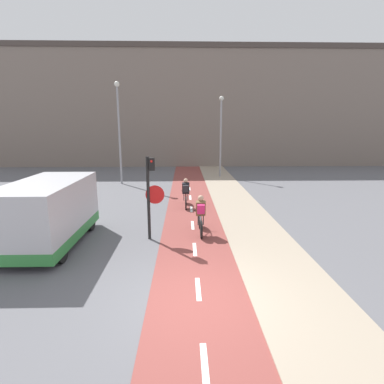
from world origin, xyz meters
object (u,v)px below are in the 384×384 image
object	(u,v)px
street_lamp_far	(119,123)
cyclist_near	(201,216)
cyclist_far	(186,194)
traffic_light_pole	(151,189)
street_lamp_sidewalk	(221,128)
van	(48,214)

from	to	relation	value
street_lamp_far	cyclist_near	size ratio (longest dim) A/B	3.94
cyclist_near	cyclist_far	xyz separation A→B (m)	(-0.54, 3.90, -0.00)
traffic_light_pole	cyclist_far	size ratio (longest dim) A/B	1.74
cyclist_near	cyclist_far	world-z (taller)	cyclist_near
street_lamp_sidewalk	cyclist_far	xyz separation A→B (m)	(-2.85, -9.40, -3.22)
traffic_light_pole	cyclist_near	size ratio (longest dim) A/B	1.69
traffic_light_pole	cyclist_near	world-z (taller)	traffic_light_pole
cyclist_far	van	xyz separation A→B (m)	(-4.73, -4.86, 0.39)
cyclist_near	street_lamp_sidewalk	bearing A→B (deg)	80.16
street_lamp_far	van	xyz separation A→B (m)	(-0.12, -11.47, -3.18)
traffic_light_pole	street_lamp_sidewalk	size ratio (longest dim) A/B	0.47
cyclist_near	cyclist_far	size ratio (longest dim) A/B	1.02
traffic_light_pole	van	size ratio (longest dim) A/B	0.67
traffic_light_pole	van	xyz separation A→B (m)	(-3.46, -0.44, -0.78)
traffic_light_pole	cyclist_far	bearing A→B (deg)	74.01
cyclist_far	van	distance (m)	6.79
street_lamp_far	cyclist_far	distance (m)	8.82
traffic_light_pole	street_lamp_sidewalk	distance (m)	14.57
cyclist_far	traffic_light_pole	bearing A→B (deg)	-105.99
van	cyclist_far	bearing A→B (deg)	45.78
traffic_light_pole	street_lamp_sidewalk	world-z (taller)	street_lamp_sidewalk
cyclist_far	van	world-z (taller)	van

